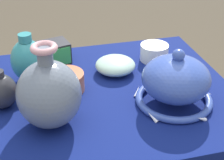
{
  "coord_description": "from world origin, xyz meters",
  "views": [
    {
      "loc": [
        -0.19,
        -0.93,
        1.33
      ],
      "look_at": [
        0.03,
        -0.08,
        0.8
      ],
      "focal_mm": 55.0,
      "sensor_mm": 36.0,
      "label": 1
    }
  ],
  "objects_px": {
    "vase_dome_bell": "(176,82)",
    "jar_round_teal": "(28,60)",
    "bowl_shallow_celadon": "(115,65)",
    "pot_squat_ivory": "(154,52)",
    "vase_tall_bulbous": "(49,93)",
    "pot_squat_terracotta": "(66,82)",
    "jar_round_charcoal": "(1,91)",
    "mosaic_tile_box": "(54,53)"
  },
  "relations": [
    {
      "from": "vase_tall_bulbous",
      "to": "pot_squat_ivory",
      "type": "bearing_deg",
      "value": 35.47
    },
    {
      "from": "bowl_shallow_celadon",
      "to": "jar_round_charcoal",
      "type": "height_order",
      "value": "jar_round_charcoal"
    },
    {
      "from": "bowl_shallow_celadon",
      "to": "pot_squat_terracotta",
      "type": "bearing_deg",
      "value": -157.65
    },
    {
      "from": "vase_dome_bell",
      "to": "jar_round_teal",
      "type": "height_order",
      "value": "vase_dome_bell"
    },
    {
      "from": "vase_tall_bulbous",
      "to": "bowl_shallow_celadon",
      "type": "height_order",
      "value": "vase_tall_bulbous"
    },
    {
      "from": "mosaic_tile_box",
      "to": "jar_round_charcoal",
      "type": "relative_size",
      "value": 1.04
    },
    {
      "from": "vase_tall_bulbous",
      "to": "mosaic_tile_box",
      "type": "relative_size",
      "value": 1.9
    },
    {
      "from": "vase_tall_bulbous",
      "to": "jar_round_teal",
      "type": "xyz_separation_m",
      "value": [
        -0.05,
        0.26,
        -0.02
      ]
    },
    {
      "from": "mosaic_tile_box",
      "to": "vase_dome_bell",
      "type": "bearing_deg",
      "value": -61.32
    },
    {
      "from": "bowl_shallow_celadon",
      "to": "pot_squat_terracotta",
      "type": "distance_m",
      "value": 0.21
    },
    {
      "from": "jar_round_teal",
      "to": "pot_squat_ivory",
      "type": "bearing_deg",
      "value": 4.59
    },
    {
      "from": "vase_tall_bulbous",
      "to": "mosaic_tile_box",
      "type": "xyz_separation_m",
      "value": [
        0.05,
        0.37,
        -0.06
      ]
    },
    {
      "from": "vase_tall_bulbous",
      "to": "pot_squat_ivory",
      "type": "height_order",
      "value": "vase_tall_bulbous"
    },
    {
      "from": "vase_tall_bulbous",
      "to": "pot_squat_terracotta",
      "type": "xyz_separation_m",
      "value": [
        0.06,
        0.17,
        -0.07
      ]
    },
    {
      "from": "vase_dome_bell",
      "to": "jar_round_charcoal",
      "type": "distance_m",
      "value": 0.53
    },
    {
      "from": "jar_round_charcoal",
      "to": "pot_squat_ivory",
      "type": "relative_size",
      "value": 1.16
    },
    {
      "from": "mosaic_tile_box",
      "to": "pot_squat_terracotta",
      "type": "xyz_separation_m",
      "value": [
        0.02,
        -0.21,
        -0.01
      ]
    },
    {
      "from": "vase_dome_bell",
      "to": "jar_round_teal",
      "type": "distance_m",
      "value": 0.5
    },
    {
      "from": "mosaic_tile_box",
      "to": "jar_round_charcoal",
      "type": "xyz_separation_m",
      "value": [
        -0.18,
        -0.26,
        0.02
      ]
    },
    {
      "from": "pot_squat_ivory",
      "to": "mosaic_tile_box",
      "type": "bearing_deg",
      "value": 168.71
    },
    {
      "from": "mosaic_tile_box",
      "to": "pot_squat_ivory",
      "type": "height_order",
      "value": "mosaic_tile_box"
    },
    {
      "from": "bowl_shallow_celadon",
      "to": "pot_squat_ivory",
      "type": "xyz_separation_m",
      "value": [
        0.17,
        0.06,
        0.0
      ]
    },
    {
      "from": "vase_tall_bulbous",
      "to": "mosaic_tile_box",
      "type": "bearing_deg",
      "value": 82.84
    },
    {
      "from": "pot_squat_ivory",
      "to": "pot_squat_terracotta",
      "type": "bearing_deg",
      "value": -159.46
    },
    {
      "from": "vase_tall_bulbous",
      "to": "vase_dome_bell",
      "type": "bearing_deg",
      "value": 1.64
    },
    {
      "from": "mosaic_tile_box",
      "to": "vase_tall_bulbous",
      "type": "bearing_deg",
      "value": -110.91
    },
    {
      "from": "bowl_shallow_celadon",
      "to": "vase_tall_bulbous",
      "type": "bearing_deg",
      "value": -135.98
    },
    {
      "from": "bowl_shallow_celadon",
      "to": "pot_squat_ivory",
      "type": "relative_size",
      "value": 1.35
    },
    {
      "from": "jar_round_teal",
      "to": "pot_squat_terracotta",
      "type": "relative_size",
      "value": 1.39
    },
    {
      "from": "mosaic_tile_box",
      "to": "bowl_shallow_celadon",
      "type": "height_order",
      "value": "mosaic_tile_box"
    },
    {
      "from": "vase_dome_bell",
      "to": "pot_squat_ivory",
      "type": "distance_m",
      "value": 0.3
    },
    {
      "from": "pot_squat_terracotta",
      "to": "pot_squat_ivory",
      "type": "relative_size",
      "value": 1.15
    },
    {
      "from": "pot_squat_terracotta",
      "to": "vase_dome_bell",
      "type": "bearing_deg",
      "value": -26.04
    },
    {
      "from": "vase_tall_bulbous",
      "to": "vase_dome_bell",
      "type": "distance_m",
      "value": 0.38
    },
    {
      "from": "bowl_shallow_celadon",
      "to": "jar_round_charcoal",
      "type": "relative_size",
      "value": 1.16
    },
    {
      "from": "jar_round_teal",
      "to": "jar_round_charcoal",
      "type": "height_order",
      "value": "jar_round_teal"
    },
    {
      "from": "jar_round_teal",
      "to": "jar_round_charcoal",
      "type": "distance_m",
      "value": 0.17
    },
    {
      "from": "vase_tall_bulbous",
      "to": "mosaic_tile_box",
      "type": "distance_m",
      "value": 0.38
    },
    {
      "from": "jar_round_charcoal",
      "to": "pot_squat_ivory",
      "type": "bearing_deg",
      "value": 17.97
    },
    {
      "from": "vase_tall_bulbous",
      "to": "jar_round_charcoal",
      "type": "height_order",
      "value": "vase_tall_bulbous"
    },
    {
      "from": "mosaic_tile_box",
      "to": "pot_squat_terracotta",
      "type": "height_order",
      "value": "mosaic_tile_box"
    },
    {
      "from": "jar_round_teal",
      "to": "bowl_shallow_celadon",
      "type": "bearing_deg",
      "value": -3.55
    }
  ]
}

